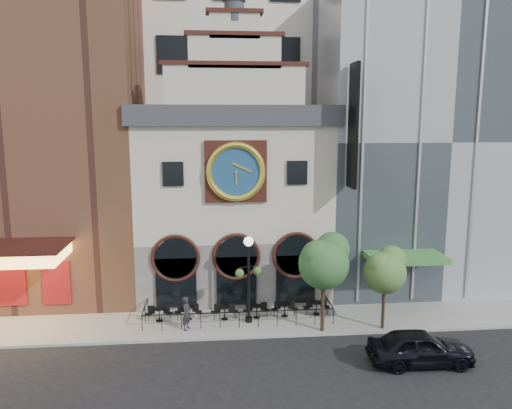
{
  "coord_description": "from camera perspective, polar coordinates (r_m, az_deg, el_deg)",
  "views": [
    {
      "loc": [
        -1.47,
        -24.82,
        11.62
      ],
      "look_at": [
        1.37,
        6.0,
        6.22
      ],
      "focal_mm": 35.0,
      "sensor_mm": 36.0,
      "label": 1
    }
  ],
  "objects": [
    {
      "name": "sidewalk",
      "position": [
        29.7,
        -2.06,
        -12.99
      ],
      "size": [
        44.0,
        5.0,
        0.15
      ],
      "primitive_type": "cube",
      "color": "gray",
      "rests_on": "ground"
    },
    {
      "name": "ground",
      "position": [
        27.45,
        -1.76,
        -15.16
      ],
      "size": [
        120.0,
        120.0,
        0.0
      ],
      "primitive_type": "plane",
      "color": "black",
      "rests_on": "ground"
    },
    {
      "name": "tree_left",
      "position": [
        27.02,
        7.84,
        -6.3
      ],
      "size": [
        2.82,
        2.71,
        5.43
      ],
      "color": "#382619",
      "rests_on": "sidewalk"
    },
    {
      "name": "office_tower",
      "position": [
        45.62,
        -3.55,
        20.46
      ],
      "size": [
        20.0,
        16.0,
        40.0
      ],
      "primitive_type": "cube",
      "color": "silver",
      "rests_on": "ground"
    },
    {
      "name": "clock_building",
      "position": [
        33.05,
        -2.66,
        1.3
      ],
      "size": [
        12.6,
        8.78,
        18.65
      ],
      "color": "#605E5B",
      "rests_on": "ground"
    },
    {
      "name": "car_right",
      "position": [
        25.87,
        18.28,
        -15.26
      ],
      "size": [
        5.0,
        2.13,
        1.69
      ],
      "primitive_type": "imported",
      "rotation": [
        0.0,
        0.0,
        1.54
      ],
      "color": "black",
      "rests_on": "ground"
    },
    {
      "name": "pedestrian",
      "position": [
        28.12,
        -7.92,
        -12.22
      ],
      "size": [
        0.7,
        0.81,
        1.87
      ],
      "primitive_type": "imported",
      "rotation": [
        0.0,
        0.0,
        1.11
      ],
      "color": "black",
      "rests_on": "sidewalk"
    },
    {
      "name": "tree_right",
      "position": [
        28.13,
        14.59,
        -7.16
      ],
      "size": [
        2.39,
        2.3,
        4.61
      ],
      "color": "#382619",
      "rests_on": "sidewalk"
    },
    {
      "name": "retail_building",
      "position": [
        37.72,
        17.43,
        7.2
      ],
      "size": [
        14.0,
        14.4,
        20.0
      ],
      "color": "gray",
      "rests_on": "ground"
    },
    {
      "name": "bistro_5",
      "position": [
        30.23,
        6.91,
        -11.54
      ],
      "size": [
        1.58,
        0.68,
        0.9
      ],
      "color": "black",
      "rests_on": "sidewalk"
    },
    {
      "name": "bistro_3",
      "position": [
        29.53,
        0.07,
        -12.0
      ],
      "size": [
        1.58,
        0.68,
        0.9
      ],
      "color": "black",
      "rests_on": "sidewalk"
    },
    {
      "name": "bistro_2",
      "position": [
        29.39,
        -3.61,
        -12.12
      ],
      "size": [
        1.58,
        0.68,
        0.9
      ],
      "color": "black",
      "rests_on": "sidewalk"
    },
    {
      "name": "theater_building",
      "position": [
        36.66,
        -24.03,
        10.59
      ],
      "size": [
        14.0,
        15.6,
        25.0
      ],
      "color": "brown",
      "rests_on": "ground"
    },
    {
      "name": "lamppost",
      "position": [
        28.14,
        -0.85,
        -7.46
      ],
      "size": [
        1.55,
        0.83,
        4.98
      ],
      "rotation": [
        0.0,
        0.0,
        0.3
      ],
      "color": "black",
      "rests_on": "sidewalk"
    },
    {
      "name": "bistro_1",
      "position": [
        29.58,
        -7.75,
        -12.05
      ],
      "size": [
        1.58,
        0.68,
        0.9
      ],
      "color": "black",
      "rests_on": "sidewalk"
    },
    {
      "name": "bistro_0",
      "position": [
        29.6,
        -11.01,
        -12.13
      ],
      "size": [
        1.58,
        0.68,
        0.9
      ],
      "color": "black",
      "rests_on": "sidewalk"
    },
    {
      "name": "cafe_railing",
      "position": [
        29.5,
        -2.07,
        -12.06
      ],
      "size": [
        10.6,
        2.6,
        0.9
      ],
      "primitive_type": null,
      "color": "black",
      "rests_on": "sidewalk"
    },
    {
      "name": "bistro_4",
      "position": [
        29.78,
        3.28,
        -11.82
      ],
      "size": [
        1.58,
        0.68,
        0.9
      ],
      "color": "black",
      "rests_on": "sidewalk"
    }
  ]
}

